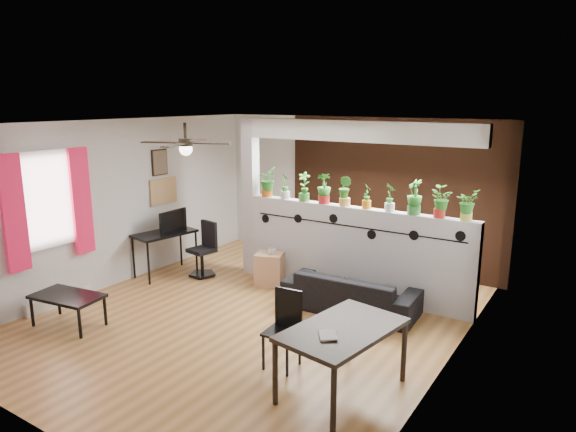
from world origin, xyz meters
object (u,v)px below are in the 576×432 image
at_px(potted_plant_9, 467,204).
at_px(dining_table, 343,334).
at_px(potted_plant_6, 390,196).
at_px(potted_plant_8, 440,201).
at_px(cube_shelf, 269,269).
at_px(potted_plant_3, 324,187).
at_px(potted_plant_2, 304,186).
at_px(potted_plant_5, 367,195).
at_px(cup, 272,251).
at_px(ceiling_fan, 186,145).
at_px(folding_chair, 285,321).
at_px(potted_plant_7, 415,196).
at_px(office_chair, 204,253).
at_px(potted_plant_1, 285,185).
at_px(coffee_table, 67,298).
at_px(potted_plant_0, 267,181).
at_px(computer_desk, 165,236).
at_px(potted_plant_4, 345,190).
at_px(sofa, 351,293).

bearing_deg(potted_plant_9, dining_table, -101.52).
bearing_deg(potted_plant_9, potted_plant_6, 180.00).
distance_m(potted_plant_8, potted_plant_9, 0.35).
bearing_deg(cube_shelf, potted_plant_3, 2.53).
distance_m(potted_plant_2, potted_plant_5, 1.05).
height_order(potted_plant_5, cup, potted_plant_5).
relative_size(potted_plant_2, dining_table, 0.32).
distance_m(ceiling_fan, folding_chair, 2.66).
relative_size(potted_plant_7, dining_table, 0.35).
distance_m(potted_plant_7, dining_table, 2.68).
height_order(potted_plant_7, office_chair, potted_plant_7).
height_order(potted_plant_1, coffee_table, potted_plant_1).
bearing_deg(cup, potted_plant_0, 133.33).
bearing_deg(potted_plant_1, potted_plant_5, -0.00).
relative_size(cup, computer_desk, 0.11).
bearing_deg(potted_plant_6, coffee_table, -136.30).
distance_m(potted_plant_5, dining_table, 2.81).
distance_m(potted_plant_8, cup, 2.71).
bearing_deg(dining_table, potted_plant_0, 136.77).
bearing_deg(potted_plant_5, dining_table, -70.22).
height_order(potted_plant_1, potted_plant_3, potted_plant_3).
height_order(ceiling_fan, potted_plant_5, ceiling_fan).
height_order(potted_plant_7, dining_table, potted_plant_7).
height_order(potted_plant_1, potted_plant_6, potted_plant_1).
xyz_separation_m(potted_plant_4, office_chair, (-2.29, -0.58, -1.19)).
bearing_deg(potted_plant_2, potted_plant_3, 0.00).
height_order(ceiling_fan, potted_plant_8, ceiling_fan).
height_order(ceiling_fan, sofa, ceiling_fan).
bearing_deg(sofa, potted_plant_9, -159.50).
bearing_deg(potted_plant_4, computer_desk, -162.82).
bearing_deg(potted_plant_9, ceiling_fan, -150.49).
height_order(potted_plant_8, cup, potted_plant_8).
bearing_deg(coffee_table, potted_plant_7, 40.70).
relative_size(potted_plant_0, coffee_table, 0.48).
xyz_separation_m(potted_plant_0, potted_plant_3, (1.05, -0.00, -0.00)).
bearing_deg(potted_plant_7, potted_plant_8, -0.00).
height_order(potted_plant_1, potted_plant_8, potted_plant_8).
distance_m(ceiling_fan, cup, 2.31).
height_order(ceiling_fan, dining_table, ceiling_fan).
bearing_deg(potted_plant_6, computer_desk, -166.05).
bearing_deg(cube_shelf, potted_plant_8, -13.33).
bearing_deg(sofa, potted_plant_2, -30.89).
height_order(potted_plant_2, cube_shelf, potted_plant_2).
distance_m(potted_plant_1, coffee_table, 3.54).
xyz_separation_m(potted_plant_3, cube_shelf, (-0.78, -0.34, -1.34)).
relative_size(potted_plant_3, potted_plant_8, 1.09).
bearing_deg(sofa, office_chair, -3.35).
bearing_deg(ceiling_fan, coffee_table, -130.26).
height_order(potted_plant_9, cup, potted_plant_9).
bearing_deg(sofa, folding_chair, 88.37).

